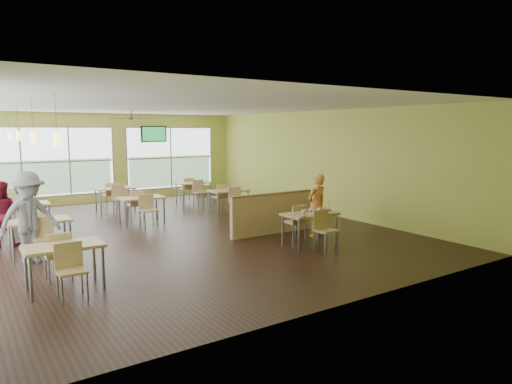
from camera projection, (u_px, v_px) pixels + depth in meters
room at (172, 170)px, 11.50m from camera, size 12.00×12.04×3.20m
window_bays at (39, 171)px, 12.60m from camera, size 9.24×10.24×2.38m
main_table at (310, 218)px, 10.24m from camera, size 1.22×1.52×0.87m
half_wall_divider at (272, 213)px, 11.46m from camera, size 2.40×0.14×1.04m
dining_tables at (112, 203)px, 12.47m from camera, size 6.92×8.72×0.87m
pendant_lights at (26, 136)px, 10.19m from camera, size 0.11×7.31×0.86m
ceiling_fan at (132, 118)px, 13.79m from camera, size 1.25×1.25×0.29m
tv_backwall at (154, 134)px, 17.24m from camera, size 1.00×0.07×0.60m
man_plaid at (317, 205)px, 11.15m from camera, size 0.61×0.45×1.54m
patron_maroon at (1, 214)px, 10.12m from camera, size 0.84×0.72×1.48m
patron_grey at (29, 217)px, 8.88m from camera, size 1.30×0.95×1.81m
cup_blue at (304, 213)px, 9.90m from camera, size 0.09×0.09×0.32m
cup_yellow at (311, 211)px, 10.12m from camera, size 0.09×0.09×0.31m
cup_red_near at (319, 210)px, 10.22m from camera, size 0.08×0.08×0.30m
cup_red_far at (329, 210)px, 10.26m from camera, size 0.09×0.09×0.32m
food_basket at (324, 209)px, 10.52m from camera, size 0.24×0.24×0.05m
ketchup_cup at (329, 211)px, 10.36m from camera, size 0.05×0.05×0.02m
wrapper_left at (303, 216)px, 9.76m from camera, size 0.14×0.13×0.04m
wrapper_mid at (307, 210)px, 10.45m from camera, size 0.24×0.23×0.05m
wrapper_right at (326, 213)px, 10.10m from camera, size 0.15×0.13×0.04m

